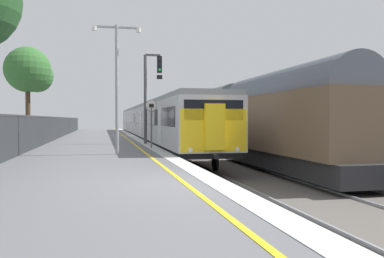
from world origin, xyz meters
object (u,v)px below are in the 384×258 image
object	(u,v)px
signal_gantry	(150,88)
platform_lamp_mid	(117,78)
commuter_train_at_platform	(151,121)
background_tree_centre	(30,72)
freight_train_adjacent_track	(211,118)
speed_limit_sign	(151,117)

from	to	relation	value
signal_gantry	platform_lamp_mid	bearing A→B (deg)	-107.05
signal_gantry	commuter_train_at_platform	bearing A→B (deg)	83.02
platform_lamp_mid	background_tree_centre	world-z (taller)	background_tree_centre
freight_train_adjacent_track	speed_limit_sign	world-z (taller)	freight_train_adjacent_track
signal_gantry	speed_limit_sign	xyz separation A→B (m)	(-0.36, -3.86, -1.76)
freight_train_adjacent_track	background_tree_centre	size ratio (longest dim) A/B	6.42
freight_train_adjacent_track	platform_lamp_mid	xyz separation A→B (m)	(-7.66, -13.28, 1.62)
speed_limit_sign	platform_lamp_mid	size ratio (longest dim) A/B	0.46
platform_lamp_mid	background_tree_centre	size ratio (longest dim) A/B	0.89
platform_lamp_mid	background_tree_centre	bearing A→B (deg)	116.14
signal_gantry	speed_limit_sign	distance (m)	4.25
freight_train_adjacent_track	platform_lamp_mid	distance (m)	15.42
commuter_train_at_platform	speed_limit_sign	bearing A→B (deg)	-96.59
commuter_train_at_platform	speed_limit_sign	world-z (taller)	commuter_train_at_platform
platform_lamp_mid	commuter_train_at_platform	bearing A→B (deg)	79.22
signal_gantry	background_tree_centre	size ratio (longest dim) A/B	0.89
signal_gantry	background_tree_centre	bearing A→B (deg)	156.23
speed_limit_sign	platform_lamp_mid	xyz separation A→B (m)	(-1.81, -3.24, 1.62)
freight_train_adjacent_track	speed_limit_sign	bearing A→B (deg)	-120.21
freight_train_adjacent_track	speed_limit_sign	xyz separation A→B (m)	(-5.85, -10.05, 0.01)
freight_train_adjacent_track	commuter_train_at_platform	bearing A→B (deg)	124.02
commuter_train_at_platform	background_tree_centre	xyz separation A→B (m)	(-8.70, -8.95, 3.20)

